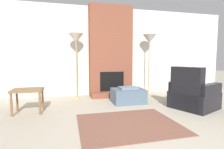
# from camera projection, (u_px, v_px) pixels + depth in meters

# --- Properties ---
(ground_plane) EXTENTS (24.00, 24.00, 0.00)m
(ground_plane) POSITION_uv_depth(u_px,v_px,m) (173.00, 148.00, 2.12)
(ground_plane) COLOR #B2A893
(wall_back) EXTENTS (7.90, 0.06, 2.60)m
(wall_back) POSITION_uv_depth(u_px,v_px,m) (109.00, 51.00, 5.31)
(wall_back) COLOR silver
(wall_back) RESTS_ON ground_plane
(fireplace) EXTENTS (1.25, 0.63, 2.60)m
(fireplace) POSITION_uv_depth(u_px,v_px,m) (111.00, 53.00, 5.10)
(fireplace) COLOR brown
(fireplace) RESTS_ON ground_plane
(ottoman) EXTENTS (0.77, 0.59, 0.39)m
(ottoman) POSITION_uv_depth(u_px,v_px,m) (128.00, 95.00, 4.29)
(ottoman) COLOR slate
(ottoman) RESTS_ON ground_plane
(armchair) EXTENTS (1.06, 1.06, 0.91)m
(armchair) POSITION_uv_depth(u_px,v_px,m) (192.00, 96.00, 3.77)
(armchair) COLOR black
(armchair) RESTS_ON ground_plane
(side_table) EXTENTS (0.58, 0.46, 0.48)m
(side_table) POSITION_uv_depth(u_px,v_px,m) (28.00, 93.00, 3.48)
(side_table) COLOR brown
(side_table) RESTS_ON ground_plane
(floor_lamp_left) EXTENTS (0.38, 0.38, 1.75)m
(floor_lamp_left) POSITION_uv_depth(u_px,v_px,m) (76.00, 40.00, 4.64)
(floor_lamp_left) COLOR tan
(floor_lamp_left) RESTS_ON ground_plane
(floor_lamp_right) EXTENTS (0.38, 0.38, 1.79)m
(floor_lamp_right) POSITION_uv_depth(u_px,v_px,m) (149.00, 41.00, 5.16)
(floor_lamp_right) COLOR tan
(floor_lamp_right) RESTS_ON ground_plane
(area_rug) EXTENTS (1.62, 1.34, 0.01)m
(area_rug) POSITION_uv_depth(u_px,v_px,m) (128.00, 124.00, 2.89)
(area_rug) COLOR brown
(area_rug) RESTS_ON ground_plane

